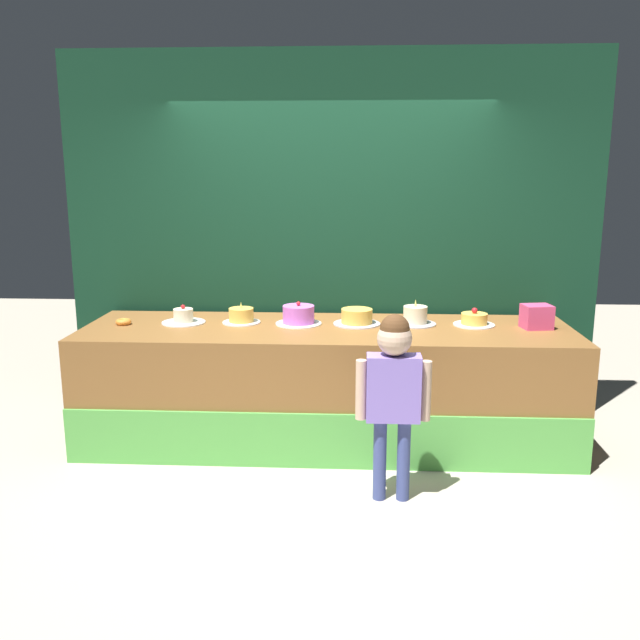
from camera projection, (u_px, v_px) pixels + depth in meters
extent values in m
plane|color=#BCB29E|center=(324.00, 468.00, 4.59)|extent=(12.00, 12.00, 0.00)
cube|color=brown|center=(327.00, 384.00, 5.00)|extent=(3.55, 1.02, 0.86)
cube|color=#59B24C|center=(324.00, 441.00, 4.54)|extent=(3.55, 0.02, 0.39)
cube|color=#113823|center=(331.00, 239.00, 5.38)|extent=(4.21, 0.08, 2.89)
cylinder|color=#3F4C8C|center=(380.00, 459.00, 4.11)|extent=(0.08, 0.08, 0.51)
cylinder|color=#3F4C8C|center=(403.00, 460.00, 4.10)|extent=(0.08, 0.08, 0.51)
cube|color=#8C72D8|center=(393.00, 388.00, 4.00)|extent=(0.32, 0.14, 0.40)
cylinder|color=beige|center=(361.00, 390.00, 4.02)|extent=(0.06, 0.06, 0.37)
cylinder|color=beige|center=(426.00, 391.00, 4.00)|extent=(0.06, 0.06, 0.37)
sphere|color=beige|center=(395.00, 338.00, 3.94)|extent=(0.21, 0.21, 0.21)
sphere|color=brown|center=(395.00, 329.00, 3.93)|extent=(0.18, 0.18, 0.18)
cube|color=#E0487F|center=(537.00, 317.00, 4.86)|extent=(0.22, 0.20, 0.17)
torus|color=orange|center=(123.00, 322.00, 4.99)|extent=(0.11, 0.11, 0.04)
cylinder|color=white|center=(184.00, 322.00, 5.04)|extent=(0.32, 0.32, 0.01)
cylinder|color=beige|center=(183.00, 315.00, 5.03)|extent=(0.15, 0.15, 0.10)
sphere|color=red|center=(183.00, 307.00, 5.02)|extent=(0.03, 0.03, 0.03)
cylinder|color=white|center=(241.00, 322.00, 5.05)|extent=(0.28, 0.28, 0.01)
cylinder|color=#F2BF4C|center=(241.00, 315.00, 5.04)|extent=(0.18, 0.18, 0.10)
cone|color=#F2E566|center=(241.00, 305.00, 5.02)|extent=(0.02, 0.02, 0.05)
cylinder|color=white|center=(299.00, 324.00, 5.01)|extent=(0.34, 0.34, 0.01)
cylinder|color=#CC66D8|center=(299.00, 314.00, 4.99)|extent=(0.23, 0.23, 0.13)
sphere|color=red|center=(298.00, 304.00, 4.97)|extent=(0.03, 0.03, 0.03)
cylinder|color=silver|center=(357.00, 324.00, 5.00)|extent=(0.35, 0.35, 0.01)
cylinder|color=#F2BF4C|center=(357.00, 316.00, 4.99)|extent=(0.23, 0.23, 0.11)
cylinder|color=silver|center=(415.00, 324.00, 5.00)|extent=(0.31, 0.31, 0.01)
cylinder|color=beige|center=(415.00, 315.00, 4.98)|extent=(0.18, 0.18, 0.13)
cone|color=#F2E566|center=(416.00, 303.00, 4.96)|extent=(0.02, 0.02, 0.05)
cylinder|color=white|center=(474.00, 325.00, 4.97)|extent=(0.30, 0.30, 0.01)
cylinder|color=#F2BF4C|center=(474.00, 319.00, 4.96)|extent=(0.19, 0.19, 0.08)
sphere|color=red|center=(475.00, 311.00, 4.95)|extent=(0.04, 0.04, 0.04)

